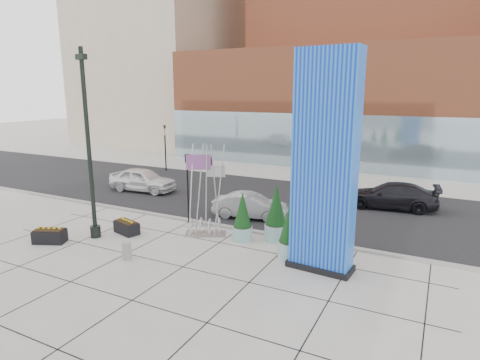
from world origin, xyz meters
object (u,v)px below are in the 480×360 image
at_px(car_white_west, 143,180).
at_px(car_silver_mid, 250,206).
at_px(blue_pylon, 325,168).
at_px(public_art_sculpture, 205,211).
at_px(overhead_street_sign, 197,165).
at_px(concrete_bollard, 127,251).
at_px(lamp_post, 90,164).

relative_size(car_white_west, car_silver_mid, 1.17).
bearing_deg(blue_pylon, public_art_sculpture, 173.20).
distance_m(public_art_sculpture, overhead_street_sign, 2.60).
height_order(concrete_bollard, overhead_street_sign, overhead_street_sign).
height_order(lamp_post, overhead_street_sign, lamp_post).
distance_m(lamp_post, public_art_sculpture, 5.92).
bearing_deg(overhead_street_sign, lamp_post, -121.09).
xyz_separation_m(public_art_sculpture, concrete_bollard, (-1.39, -4.10, -0.81)).
bearing_deg(public_art_sculpture, car_silver_mid, 51.86).
height_order(blue_pylon, public_art_sculpture, blue_pylon).
relative_size(concrete_bollard, overhead_street_sign, 0.21).
distance_m(lamp_post, concrete_bollard, 4.79).
bearing_deg(lamp_post, public_art_sculpture, 30.75).
xyz_separation_m(car_white_west, car_silver_mid, (9.52, -2.12, -0.14)).
relative_size(blue_pylon, car_white_west, 1.76).
bearing_deg(blue_pylon, lamp_post, -167.42).
height_order(car_white_west, car_silver_mid, car_white_west).
bearing_deg(car_silver_mid, concrete_bollard, 153.32).
bearing_deg(car_white_west, blue_pylon, -119.60).
bearing_deg(blue_pylon, car_silver_mid, 143.64).
xyz_separation_m(blue_pylon, lamp_post, (-10.81, -1.49, -0.48)).
relative_size(blue_pylon, lamp_post, 0.96).
distance_m(lamp_post, overhead_street_sign, 5.23).
distance_m(blue_pylon, car_white_west, 16.69).
bearing_deg(concrete_bollard, overhead_street_sign, 87.35).
relative_size(lamp_post, concrete_bollard, 11.54).
bearing_deg(car_white_west, concrete_bollard, -147.87).
bearing_deg(overhead_street_sign, public_art_sculpture, -34.03).
relative_size(blue_pylon, public_art_sculpture, 1.87).
bearing_deg(car_white_west, car_silver_mid, -107.58).
xyz_separation_m(concrete_bollard, car_white_west, (-7.30, 9.63, 0.44)).
xyz_separation_m(public_art_sculpture, car_silver_mid, (0.82, 3.42, -0.51)).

